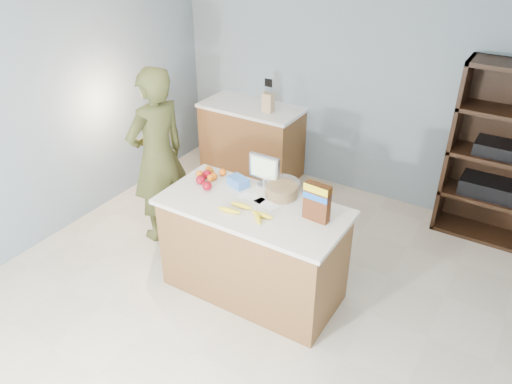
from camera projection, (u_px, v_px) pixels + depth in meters
The scene contains 15 objects.
floor at pixel (235, 309), 4.29m from camera, with size 4.50×5.00×0.02m, color beige.
walls at pixel (230, 133), 3.45m from camera, with size 4.52×5.02×2.51m.
counter_peninsula at pixel (253, 253), 4.30m from camera, with size 1.56×0.76×0.90m.
back_cabinet at pixel (252, 140), 6.22m from camera, with size 1.24×0.62×0.90m.
shelving_unit at pixel (498, 158), 4.88m from camera, with size 0.90×0.40×1.80m.
person at pixel (158, 157), 4.84m from camera, with size 0.65×0.43×1.78m, color #434720.
knife_block at pixel (268, 102), 5.77m from camera, with size 0.12×0.10×0.31m.
envelopes at pixel (259, 201), 4.11m from camera, with size 0.39×0.17×0.00m.
bananas at pixel (247, 212), 3.93m from camera, with size 0.46×0.20×0.04m.
apples at pixel (205, 180), 4.33m from camera, with size 0.21×0.25×0.08m.
oranges at pixel (211, 173), 4.45m from camera, with size 0.22×0.20×0.06m.
blue_carton at pixel (238, 182), 4.31m from camera, with size 0.18×0.12×0.08m, color blue.
salad_bowl at pixel (282, 190), 4.15m from camera, with size 0.30×0.30×0.13m.
tv at pixel (264, 169), 4.26m from camera, with size 0.28×0.12×0.28m.
cereal_box at pixel (317, 199), 3.78m from camera, with size 0.21×0.09×0.31m.
Camera 1 is at (1.82, -2.61, 3.06)m, focal length 35.00 mm.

